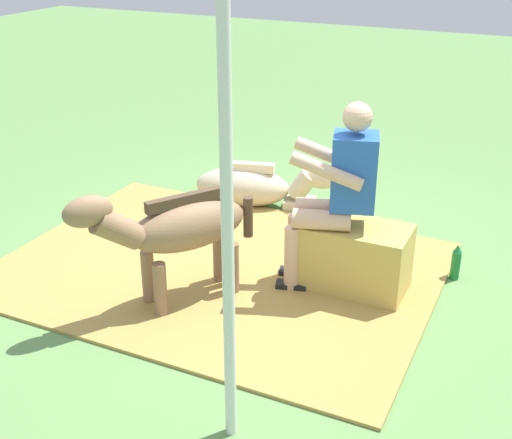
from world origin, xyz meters
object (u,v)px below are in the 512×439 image
at_px(soda_bottle, 456,262).
at_px(tent_pole_left, 227,225).
at_px(hay_bale, 355,258).
at_px(pony_lying, 253,186).
at_px(person_seated, 336,189).
at_px(pony_standing, 177,229).

distance_m(soda_bottle, tent_pole_left, 2.54).
bearing_deg(hay_bale, pony_lying, -39.05).
distance_m(person_seated, pony_lying, 1.71).
xyz_separation_m(pony_standing, pony_lying, (0.28, -1.77, -0.38)).
height_order(hay_bale, soda_bottle, hay_bale).
bearing_deg(tent_pole_left, pony_lying, -66.67).
bearing_deg(soda_bottle, pony_lying, -17.21).
relative_size(hay_bale, pony_standing, 0.62).
height_order(hay_bale, person_seated, person_seated).
relative_size(pony_standing, soda_bottle, 4.19).
bearing_deg(pony_lying, pony_standing, 98.97).
distance_m(person_seated, soda_bottle, 1.14).
bearing_deg(soda_bottle, pony_standing, 34.57).
xyz_separation_m(soda_bottle, tent_pole_left, (0.76, 2.17, 1.07)).
bearing_deg(tent_pole_left, soda_bottle, -109.34).
distance_m(hay_bale, pony_standing, 1.29).
height_order(hay_bale, pony_lying, hay_bale).
height_order(person_seated, pony_standing, person_seated).
bearing_deg(person_seated, hay_bale, -168.47).
bearing_deg(pony_lying, soda_bottle, 162.79).
xyz_separation_m(person_seated, pony_lying, (1.16, -1.11, -0.58)).
height_order(pony_lying, soda_bottle, pony_lying).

